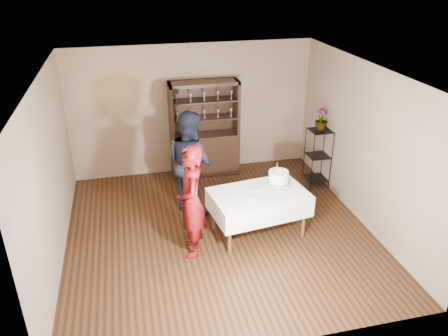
{
  "coord_description": "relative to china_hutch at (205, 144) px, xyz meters",
  "views": [
    {
      "loc": [
        -1.33,
        -6.05,
        4.19
      ],
      "look_at": [
        0.11,
        0.1,
        1.13
      ],
      "focal_mm": 35.0,
      "sensor_mm": 36.0,
      "label": 1
    }
  ],
  "objects": [
    {
      "name": "floor",
      "position": [
        -0.2,
        -2.25,
        -0.66
      ],
      "size": [
        5.0,
        5.0,
        0.0
      ],
      "primitive_type": "plane",
      "color": "black",
      "rests_on": "ground"
    },
    {
      "name": "ceiling",
      "position": [
        -0.2,
        -2.25,
        2.04
      ],
      "size": [
        5.0,
        5.0,
        0.0
      ],
      "primitive_type": "plane",
      "rotation": [
        3.14,
        0.0,
        0.0
      ],
      "color": "white",
      "rests_on": "back_wall"
    },
    {
      "name": "back_wall",
      "position": [
        -0.2,
        0.25,
        0.69
      ],
      "size": [
        5.0,
        0.02,
        2.7
      ],
      "primitive_type": "cube",
      "color": "brown",
      "rests_on": "floor"
    },
    {
      "name": "wall_left",
      "position": [
        -2.7,
        -2.25,
        0.69
      ],
      "size": [
        0.02,
        5.0,
        2.7
      ],
      "primitive_type": "cube",
      "color": "brown",
      "rests_on": "floor"
    },
    {
      "name": "wall_right",
      "position": [
        2.3,
        -2.25,
        0.69
      ],
      "size": [
        0.02,
        5.0,
        2.7
      ],
      "primitive_type": "cube",
      "color": "brown",
      "rests_on": "floor"
    },
    {
      "name": "china_hutch",
      "position": [
        0.0,
        0.0,
        0.0
      ],
      "size": [
        1.4,
        0.48,
        2.0
      ],
      "color": "black",
      "rests_on": "floor"
    },
    {
      "name": "plant_etagere",
      "position": [
        2.08,
        -1.05,
        -0.01
      ],
      "size": [
        0.42,
        0.42,
        1.2
      ],
      "color": "black",
      "rests_on": "floor"
    },
    {
      "name": "cake_table",
      "position": [
        0.43,
        -2.43,
        -0.08
      ],
      "size": [
        1.65,
        1.15,
        0.76
      ],
      "rotation": [
        0.0,
        0.0,
        0.14
      ],
      "color": "silver",
      "rests_on": "floor"
    },
    {
      "name": "woman",
      "position": [
        -0.72,
        -2.7,
        0.24
      ],
      "size": [
        0.48,
        0.69,
        1.8
      ],
      "primitive_type": "imported",
      "rotation": [
        0.0,
        0.0,
        -1.65
      ],
      "color": "#3A0507",
      "rests_on": "floor"
    },
    {
      "name": "man",
      "position": [
        -0.52,
        -1.39,
        0.28
      ],
      "size": [
        1.08,
        1.15,
        1.88
      ],
      "primitive_type": "imported",
      "rotation": [
        0.0,
        0.0,
        2.1
      ],
      "color": "black",
      "rests_on": "floor"
    },
    {
      "name": "cake",
      "position": [
        0.77,
        -2.37,
        0.3
      ],
      "size": [
        0.4,
        0.4,
        0.5
      ],
      "rotation": [
        0.0,
        0.0,
        -0.27
      ],
      "color": "white",
      "rests_on": "cake_table"
    },
    {
      "name": "plate_near",
      "position": [
        0.24,
        -2.51,
        0.11
      ],
      "size": [
        0.24,
        0.24,
        0.01
      ],
      "primitive_type": "cylinder",
      "rotation": [
        0.0,
        0.0,
        0.17
      ],
      "color": "white",
      "rests_on": "cake_table"
    },
    {
      "name": "plate_far",
      "position": [
        0.39,
        -2.31,
        0.11
      ],
      "size": [
        0.2,
        0.2,
        0.01
      ],
      "primitive_type": "cylinder",
      "rotation": [
        0.0,
        0.0,
        0.19
      ],
      "color": "white",
      "rests_on": "cake_table"
    },
    {
      "name": "potted_plant",
      "position": [
        2.09,
        -1.03,
        0.74
      ],
      "size": [
        0.25,
        0.25,
        0.42
      ],
      "primitive_type": "imported",
      "rotation": [
        0.0,
        0.0,
        -0.06
      ],
      "color": "#496D34",
      "rests_on": "plant_etagere"
    }
  ]
}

